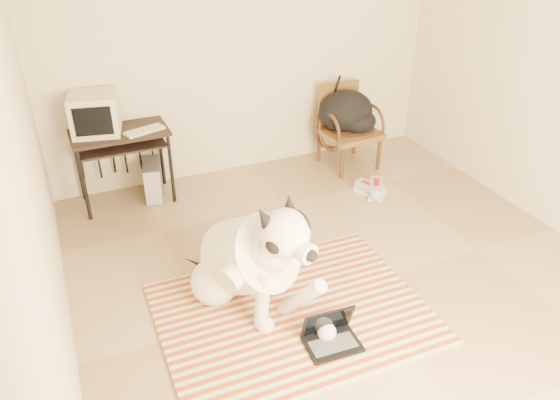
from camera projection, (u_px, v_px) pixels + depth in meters
floor at (354, 286)px, 4.11m from camera, size 4.50×4.50×0.00m
wall_back at (246, 38)px, 5.23m from camera, size 4.50×0.00×4.50m
wall_left at (28, 175)px, 2.75m from camera, size 0.00×4.50×4.50m
rug at (293, 313)px, 3.83m from camera, size 1.85×1.42×0.02m
dog at (251, 259)px, 3.73m from camera, size 0.79×1.26×1.01m
laptop at (331, 335)px, 3.54m from camera, size 0.37×0.27×0.25m
computer_desk at (121, 142)px, 4.92m from camera, size 0.86×0.49×0.71m
crt_monitor at (95, 114)px, 4.76m from camera, size 0.47×0.45×0.36m
desk_keyboard at (144, 131)px, 4.86m from camera, size 0.38×0.24×0.02m
pc_tower at (153, 180)px, 5.21m from camera, size 0.23×0.41×0.36m
rattan_chair at (347, 127)px, 5.72m from camera, size 0.59×0.57×0.84m
backpack at (348, 113)px, 5.63m from camera, size 0.58×0.51×0.43m
sneaker_left at (370, 189)px, 5.32m from camera, size 0.22×0.33×0.11m
sneaker_right at (376, 189)px, 5.32m from camera, size 0.29×0.34×0.11m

